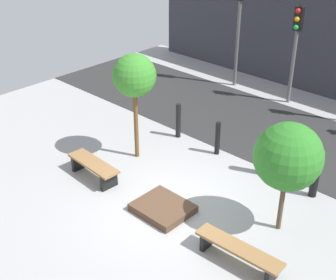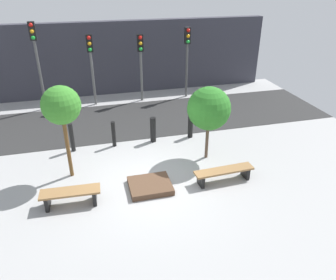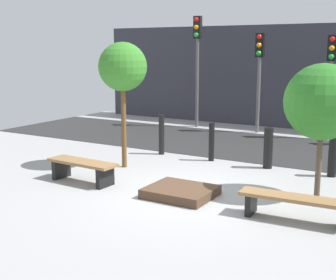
# 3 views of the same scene
# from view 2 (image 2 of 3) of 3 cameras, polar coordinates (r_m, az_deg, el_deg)

# --- Properties ---
(ground_plane) EXTENTS (18.00, 18.00, 0.00)m
(ground_plane) POSITION_cam_2_polar(r_m,az_deg,el_deg) (10.12, -3.38, -7.65)
(ground_plane) COLOR #9D9D9D
(road_strip) EXTENTS (18.00, 3.98, 0.01)m
(road_strip) POSITION_cam_2_polar(r_m,az_deg,el_deg) (14.43, -7.34, 3.46)
(road_strip) COLOR #2A2A2A
(road_strip) RESTS_ON ground
(building_facade) EXTENTS (16.20, 0.50, 3.64)m
(building_facade) POSITION_cam_2_polar(r_m,az_deg,el_deg) (17.49, -9.50, 13.87)
(building_facade) COLOR #33333D
(building_facade) RESTS_ON ground
(bench_left) EXTENTS (1.64, 0.55, 0.46)m
(bench_left) POSITION_cam_2_polar(r_m,az_deg,el_deg) (9.51, -16.60, -9.13)
(bench_left) COLOR black
(bench_left) RESTS_ON ground
(bench_right) EXTENTS (1.89, 0.49, 0.42)m
(bench_right) POSITION_cam_2_polar(r_m,az_deg,el_deg) (10.21, 9.70, -5.62)
(bench_right) COLOR black
(bench_right) RESTS_ON ground
(planter_bed) EXTENTS (1.24, 1.08, 0.18)m
(planter_bed) POSITION_cam_2_polar(r_m,az_deg,el_deg) (9.89, -3.13, -7.96)
(planter_bed) COLOR #4F3727
(planter_bed) RESTS_ON ground
(tree_behind_left_bench) EXTENTS (1.13, 1.13, 2.96)m
(tree_behind_left_bench) POSITION_cam_2_polar(r_m,az_deg,el_deg) (9.90, -18.11, 5.65)
(tree_behind_left_bench) COLOR brown
(tree_behind_left_bench) RESTS_ON ground
(tree_behind_right_bench) EXTENTS (1.43, 1.43, 2.54)m
(tree_behind_right_bench) POSITION_cam_2_polar(r_m,az_deg,el_deg) (10.75, 7.14, 5.44)
(tree_behind_right_bench) COLOR brown
(tree_behind_right_bench) RESTS_ON ground
(bollard_far_left) EXTENTS (0.15, 0.15, 1.07)m
(bollard_far_left) POSITION_cam_2_polar(r_m,az_deg,el_deg) (12.12, -16.40, 0.42)
(bollard_far_left) COLOR black
(bollard_far_left) RESTS_ON ground
(bollard_left) EXTENTS (0.14, 0.14, 0.98)m
(bollard_left) POSITION_cam_2_polar(r_m,az_deg,el_deg) (12.14, -9.44, 1.02)
(bollard_left) COLOR black
(bollard_left) RESTS_ON ground
(bollard_center) EXTENTS (0.22, 0.22, 0.98)m
(bollard_center) POSITION_cam_2_polar(r_m,az_deg,el_deg) (12.32, -2.62, 1.81)
(bollard_center) COLOR black
(bollard_center) RESTS_ON ground
(bollard_right) EXTENTS (0.19, 0.19, 0.91)m
(bollard_right) POSITION_cam_2_polar(r_m,az_deg,el_deg) (12.69, 3.92, 2.39)
(bollard_right) COLOR black
(bollard_right) RESTS_ON ground
(traffic_light_west) EXTENTS (0.28, 0.27, 3.92)m
(traffic_light_west) POSITION_cam_2_polar(r_m,az_deg,el_deg) (15.83, -22.03, 14.17)
(traffic_light_west) COLOR #575757
(traffic_light_west) RESTS_ON ground
(traffic_light_mid_west) EXTENTS (0.28, 0.27, 3.30)m
(traffic_light_mid_west) POSITION_cam_2_polar(r_m,az_deg,el_deg) (15.80, -13.29, 13.86)
(traffic_light_mid_west) COLOR #606060
(traffic_light_mid_west) RESTS_ON ground
(traffic_light_mid_east) EXTENTS (0.28, 0.27, 3.21)m
(traffic_light_mid_east) POSITION_cam_2_polar(r_m,az_deg,el_deg) (16.03, -4.78, 14.43)
(traffic_light_mid_east) COLOR #5C5C5C
(traffic_light_mid_east) RESTS_ON ground
(traffic_light_east) EXTENTS (0.28, 0.27, 3.43)m
(traffic_light_east) POSITION_cam_2_polar(r_m,az_deg,el_deg) (16.54, 3.37, 15.41)
(traffic_light_east) COLOR #505050
(traffic_light_east) RESTS_ON ground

